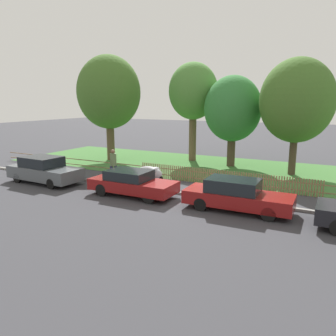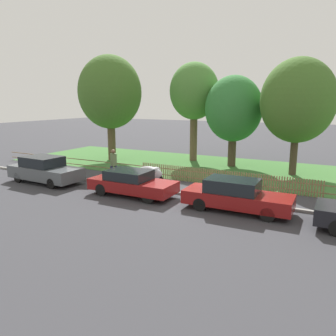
{
  "view_description": "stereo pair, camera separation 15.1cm",
  "coord_description": "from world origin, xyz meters",
  "px_view_note": "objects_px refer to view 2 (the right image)",
  "views": [
    {
      "loc": [
        5.48,
        -14.4,
        4.63
      ],
      "look_at": [
        -2.45,
        0.96,
        1.1
      ],
      "focal_mm": 35.0,
      "sensor_mm": 36.0,
      "label": 1
    },
    {
      "loc": [
        5.62,
        -14.33,
        4.63
      ],
      "look_at": [
        -2.45,
        0.96,
        1.1
      ],
      "focal_mm": 35.0,
      "sensor_mm": 36.0,
      "label": 2
    }
  ],
  "objects_px": {
    "covered_motorcycle": "(150,173)",
    "tree_far_left": "(298,101)",
    "parked_car_navy_estate": "(236,195)",
    "tree_nearest_kerb": "(110,93)",
    "tree_mid_park": "(234,109)",
    "parked_car_black_saloon": "(132,183)",
    "tree_behind_motorcycle": "(194,92)",
    "parked_car_silver_hatchback": "(45,170)",
    "pedestrian_near_fence": "(114,163)"
  },
  "relations": [
    {
      "from": "parked_car_navy_estate",
      "to": "pedestrian_near_fence",
      "type": "xyz_separation_m",
      "value": [
        -7.97,
        2.0,
        0.37
      ]
    },
    {
      "from": "parked_car_black_saloon",
      "to": "tree_behind_motorcycle",
      "type": "bearing_deg",
      "value": 96.68
    },
    {
      "from": "parked_car_silver_hatchback",
      "to": "tree_mid_park",
      "type": "xyz_separation_m",
      "value": [
        8.11,
        9.84,
        3.34
      ]
    },
    {
      "from": "tree_behind_motorcycle",
      "to": "parked_car_silver_hatchback",
      "type": "bearing_deg",
      "value": -113.9
    },
    {
      "from": "parked_car_black_saloon",
      "to": "pedestrian_near_fence",
      "type": "height_order",
      "value": "pedestrian_near_fence"
    },
    {
      "from": "parked_car_silver_hatchback",
      "to": "parked_car_black_saloon",
      "type": "relative_size",
      "value": 1.04
    },
    {
      "from": "tree_nearest_kerb",
      "to": "tree_behind_motorcycle",
      "type": "relative_size",
      "value": 1.08
    },
    {
      "from": "parked_car_navy_estate",
      "to": "tree_behind_motorcycle",
      "type": "xyz_separation_m",
      "value": [
        -6.51,
        10.41,
        4.64
      ]
    },
    {
      "from": "tree_mid_park",
      "to": "pedestrian_near_fence",
      "type": "height_order",
      "value": "tree_mid_park"
    },
    {
      "from": "parked_car_navy_estate",
      "to": "tree_nearest_kerb",
      "type": "xyz_separation_m",
      "value": [
        -12.44,
        7.68,
        4.6
      ]
    },
    {
      "from": "tree_mid_park",
      "to": "tree_far_left",
      "type": "distance_m",
      "value": 4.48
    },
    {
      "from": "tree_nearest_kerb",
      "to": "tree_behind_motorcycle",
      "type": "height_order",
      "value": "tree_nearest_kerb"
    },
    {
      "from": "tree_nearest_kerb",
      "to": "parked_car_silver_hatchback",
      "type": "bearing_deg",
      "value": -81.26
    },
    {
      "from": "tree_nearest_kerb",
      "to": "parked_car_navy_estate",
      "type": "bearing_deg",
      "value": -31.68
    },
    {
      "from": "covered_motorcycle",
      "to": "pedestrian_near_fence",
      "type": "distance_m",
      "value": 2.35
    },
    {
      "from": "tree_behind_motorcycle",
      "to": "tree_far_left",
      "type": "xyz_separation_m",
      "value": [
        7.71,
        -1.81,
        -0.67
      ]
    },
    {
      "from": "parked_car_black_saloon",
      "to": "tree_mid_park",
      "type": "height_order",
      "value": "tree_mid_park"
    },
    {
      "from": "parked_car_black_saloon",
      "to": "covered_motorcycle",
      "type": "xyz_separation_m",
      "value": [
        -0.45,
        2.54,
        -0.05
      ]
    },
    {
      "from": "parked_car_navy_estate",
      "to": "tree_behind_motorcycle",
      "type": "distance_m",
      "value": 13.13
    },
    {
      "from": "tree_nearest_kerb",
      "to": "tree_far_left",
      "type": "height_order",
      "value": "tree_nearest_kerb"
    },
    {
      "from": "tree_nearest_kerb",
      "to": "pedestrian_near_fence",
      "type": "relative_size",
      "value": 4.36
    },
    {
      "from": "parked_car_black_saloon",
      "to": "tree_far_left",
      "type": "distance_m",
      "value": 11.59
    },
    {
      "from": "tree_mid_park",
      "to": "parked_car_black_saloon",
      "type": "bearing_deg",
      "value": -102.35
    },
    {
      "from": "tree_behind_motorcycle",
      "to": "tree_mid_park",
      "type": "relative_size",
      "value": 1.18
    },
    {
      "from": "parked_car_silver_hatchback",
      "to": "parked_car_black_saloon",
      "type": "distance_m",
      "value": 5.97
    },
    {
      "from": "tree_mid_park",
      "to": "covered_motorcycle",
      "type": "bearing_deg",
      "value": -109.7
    },
    {
      "from": "parked_car_black_saloon",
      "to": "tree_nearest_kerb",
      "type": "distance_m",
      "value": 11.59
    },
    {
      "from": "covered_motorcycle",
      "to": "tree_far_left",
      "type": "relative_size",
      "value": 0.25
    },
    {
      "from": "parked_car_navy_estate",
      "to": "tree_far_left",
      "type": "relative_size",
      "value": 0.63
    },
    {
      "from": "covered_motorcycle",
      "to": "tree_far_left",
      "type": "height_order",
      "value": "tree_far_left"
    },
    {
      "from": "parked_car_navy_estate",
      "to": "tree_mid_park",
      "type": "relative_size",
      "value": 0.72
    },
    {
      "from": "parked_car_navy_estate",
      "to": "covered_motorcycle",
      "type": "xyz_separation_m",
      "value": [
        -5.7,
        2.39,
        -0.08
      ]
    },
    {
      "from": "parked_car_navy_estate",
      "to": "pedestrian_near_fence",
      "type": "relative_size",
      "value": 2.47
    },
    {
      "from": "parked_car_silver_hatchback",
      "to": "tree_far_left",
      "type": "distance_m",
      "value": 15.75
    },
    {
      "from": "parked_car_silver_hatchback",
      "to": "pedestrian_near_fence",
      "type": "distance_m",
      "value": 3.96
    },
    {
      "from": "parked_car_silver_hatchback",
      "to": "parked_car_navy_estate",
      "type": "height_order",
      "value": "parked_car_silver_hatchback"
    },
    {
      "from": "parked_car_silver_hatchback",
      "to": "parked_car_navy_estate",
      "type": "xyz_separation_m",
      "value": [
        11.23,
        0.24,
        -0.06
      ]
    },
    {
      "from": "covered_motorcycle",
      "to": "parked_car_silver_hatchback",
      "type": "bearing_deg",
      "value": -153.01
    },
    {
      "from": "tree_far_left",
      "to": "parked_car_navy_estate",
      "type": "bearing_deg",
      "value": -97.97
    },
    {
      "from": "tree_behind_motorcycle",
      "to": "tree_far_left",
      "type": "distance_m",
      "value": 7.95
    },
    {
      "from": "tree_mid_park",
      "to": "pedestrian_near_fence",
      "type": "xyz_separation_m",
      "value": [
        -4.85,
        -7.61,
        -3.03
      ]
    },
    {
      "from": "pedestrian_near_fence",
      "to": "tree_nearest_kerb",
      "type": "bearing_deg",
      "value": -107.31
    },
    {
      "from": "covered_motorcycle",
      "to": "tree_nearest_kerb",
      "type": "height_order",
      "value": "tree_nearest_kerb"
    },
    {
      "from": "tree_behind_motorcycle",
      "to": "tree_far_left",
      "type": "relative_size",
      "value": 1.04
    },
    {
      "from": "parked_car_silver_hatchback",
      "to": "parked_car_black_saloon",
      "type": "xyz_separation_m",
      "value": [
        5.97,
        0.09,
        -0.09
      ]
    },
    {
      "from": "parked_car_navy_estate",
      "to": "pedestrian_near_fence",
      "type": "distance_m",
      "value": 8.23
    },
    {
      "from": "parked_car_silver_hatchback",
      "to": "pedestrian_near_fence",
      "type": "bearing_deg",
      "value": 36.74
    },
    {
      "from": "tree_mid_park",
      "to": "tree_far_left",
      "type": "height_order",
      "value": "tree_far_left"
    },
    {
      "from": "parked_car_silver_hatchback",
      "to": "tree_nearest_kerb",
      "type": "height_order",
      "value": "tree_nearest_kerb"
    },
    {
      "from": "tree_nearest_kerb",
      "to": "tree_far_left",
      "type": "distance_m",
      "value": 13.7
    }
  ]
}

